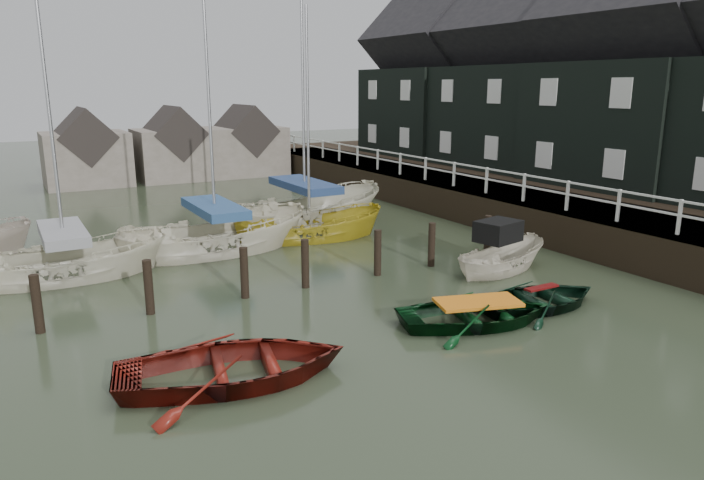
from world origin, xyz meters
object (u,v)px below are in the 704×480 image
rowboat_dkgreen (540,307)px  motorboat (500,267)px  rowboat_green (477,323)px  sailboat_a (68,276)px  sailboat_b (217,250)px  rowboat_red (235,381)px  sailboat_d (305,224)px  sailboat_c (310,238)px

rowboat_dkgreen → motorboat: size_ratio=0.88×
rowboat_green → sailboat_a: sailboat_a is taller
sailboat_b → rowboat_dkgreen: bearing=-150.0°
rowboat_dkgreen → rowboat_red: bearing=95.0°
sailboat_b → sailboat_a: bearing=98.8°
rowboat_dkgreen → rowboat_green: bearing=96.5°
rowboat_dkgreen → sailboat_b: (-5.57, 9.53, 0.06)m
sailboat_d → rowboat_green: bearing=168.2°
sailboat_a → sailboat_c: 8.47m
rowboat_green → sailboat_c: size_ratio=0.41×
motorboat → sailboat_d: bearing=3.6°
rowboat_green → rowboat_red: bearing=107.2°
rowboat_dkgreen → sailboat_b: sailboat_b is taller
rowboat_red → rowboat_green: (6.09, 0.02, 0.00)m
rowboat_green → sailboat_b: sailboat_b is taller
rowboat_red → rowboat_green: 6.09m
rowboat_red → sailboat_a: (-2.10, 8.85, 0.07)m
sailboat_c → sailboat_d: size_ratio=0.78×
sailboat_c → sailboat_d: 2.23m
sailboat_b → motorboat: bearing=-133.5°
rowboat_red → sailboat_a: sailboat_a is taller
sailboat_d → rowboat_red: bearing=142.2°
sailboat_b → rowboat_green: bearing=-161.0°
rowboat_dkgreen → sailboat_a: sailboat_a is taller
rowboat_green → sailboat_a: bearing=59.8°
motorboat → sailboat_b: sailboat_b is taller
sailboat_a → sailboat_b: sailboat_b is taller
sailboat_b → sailboat_c: sailboat_b is taller
rowboat_red → sailboat_d: bearing=-19.1°
sailboat_b → sailboat_d: size_ratio=1.01×
rowboat_red → sailboat_d: size_ratio=0.37×
sailboat_c → motorboat: bearing=-140.5°
rowboat_red → sailboat_b: size_ratio=0.36×
sailboat_d → sailboat_c: bearing=152.1°
motorboat → sailboat_b: bearing=34.3°
rowboat_red → sailboat_b: sailboat_b is taller
rowboat_red → rowboat_dkgreen: (8.28, 0.10, 0.00)m
rowboat_dkgreen → sailboat_c: size_ratio=0.38×
sailboat_a → sailboat_c: sailboat_a is taller
rowboat_red → rowboat_dkgreen: size_ratio=1.26×
sailboat_c → sailboat_b: bearing=104.9°
rowboat_dkgreen → sailboat_c: (-1.95, 9.66, 0.01)m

